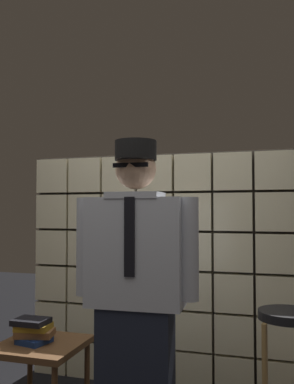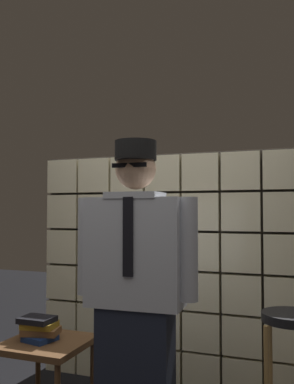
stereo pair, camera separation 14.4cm
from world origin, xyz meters
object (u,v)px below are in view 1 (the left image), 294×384
at_px(side_table, 41,353).
at_px(book_stack, 34,330).
at_px(bar_stool, 289,346).
at_px(standing_person, 136,293).

xyz_separation_m(side_table, book_stack, (-0.05, -0.02, 0.15)).
bearing_deg(book_stack, bar_stool, 5.90).
xyz_separation_m(standing_person, side_table, (-0.71, 0.23, -0.47)).
bearing_deg(bar_stool, standing_person, -154.89).
xyz_separation_m(standing_person, book_stack, (-0.76, 0.21, -0.32)).
height_order(standing_person, book_stack, standing_person).
relative_size(standing_person, book_stack, 6.67).
bearing_deg(book_stack, standing_person, -15.63).
bearing_deg(side_table, bar_stool, 5.46).
bearing_deg(book_stack, side_table, 19.45).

